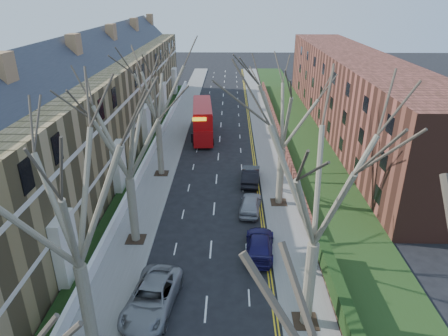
{
  "coord_description": "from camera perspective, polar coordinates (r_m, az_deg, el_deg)",
  "views": [
    {
      "loc": [
        1.4,
        -9.25,
        17.19
      ],
      "look_at": [
        0.85,
        21.88,
        3.47
      ],
      "focal_mm": 32.0,
      "sensor_mm": 36.0,
      "label": 1
    }
  ],
  "objects": [
    {
      "name": "front_wall_left",
      "position": [
        44.45,
        -10.81,
        1.45
      ],
      "size": [
        0.3,
        78.0,
        1.0
      ],
      "color": "white",
      "rests_on": "ground"
    },
    {
      "name": "tree_left_dist",
      "position": [
        38.68,
        -9.8,
        12.06
      ],
      "size": [
        10.5,
        10.5,
        14.71
      ],
      "color": "#6C604D",
      "rests_on": "ground"
    },
    {
      "name": "tree_right_far",
      "position": [
        32.53,
        8.7,
        9.36
      ],
      "size": [
        10.15,
        10.15,
        14.22
      ],
      "color": "#6C604D",
      "rests_on": "ground"
    },
    {
      "name": "tree_right_mid",
      "position": [
        19.34,
        13.78,
        -0.19
      ],
      "size": [
        10.5,
        10.5,
        14.71
      ],
      "color": "#6C604D",
      "rests_on": "ground"
    },
    {
      "name": "car_right_mid",
      "position": [
        34.16,
        3.81,
        -5.11
      ],
      "size": [
        2.24,
        4.41,
        1.44
      ],
      "primitive_type": "imported",
      "rotation": [
        0.0,
        0.0,
        3.01
      ],
      "color": "#95969E",
      "rests_on": "ground"
    },
    {
      "name": "pavement_right",
      "position": [
        51.4,
        6.11,
        4.17
      ],
      "size": [
        3.0,
        102.0,
        0.12
      ],
      "primitive_type": "cube",
      "color": "slate",
      "rests_on": "ground"
    },
    {
      "name": "tree_left_far",
      "position": [
        27.4,
        -14.13,
        6.19
      ],
      "size": [
        10.15,
        10.15,
        14.22
      ],
      "color": "#6C604D",
      "rests_on": "ground"
    },
    {
      "name": "flats_right",
      "position": [
        56.01,
        17.94,
        10.05
      ],
      "size": [
        13.97,
        54.0,
        10.0
      ],
      "color": "brown",
      "rests_on": "ground"
    },
    {
      "name": "car_right_far",
      "position": [
        39.17,
        3.83,
        -1.05
      ],
      "size": [
        2.06,
        4.86,
        1.56
      ],
      "primitive_type": "imported",
      "rotation": [
        0.0,
        0.0,
        3.06
      ],
      "color": "black",
      "rests_on": "ground"
    },
    {
      "name": "grass_verge_right",
      "position": [
        51.97,
        11.07,
        4.18
      ],
      "size": [
        6.0,
        102.0,
        0.06
      ],
      "color": "#233D16",
      "rests_on": "ground"
    },
    {
      "name": "tree_left_mid",
      "position": [
        18.47,
        -21.71,
        -2.45
      ],
      "size": [
        10.5,
        10.5,
        14.71
      ],
      "color": "#6C604D",
      "rests_on": "ground"
    },
    {
      "name": "car_right_near",
      "position": [
        29.11,
        5.09,
        -10.82
      ],
      "size": [
        2.43,
        5.06,
        1.42
      ],
      "primitive_type": "imported",
      "rotation": [
        0.0,
        0.0,
        3.05
      ],
      "color": "#1B164E",
      "rests_on": "ground"
    },
    {
      "name": "terrace_left",
      "position": [
        44.52,
        -18.93,
        7.3
      ],
      "size": [
        9.7,
        78.0,
        13.6
      ],
      "color": "olive",
      "rests_on": "ground"
    },
    {
      "name": "car_left_far",
      "position": [
        24.96,
        -10.25,
        -17.77
      ],
      "size": [
        3.32,
        5.96,
        1.58
      ],
      "primitive_type": "imported",
      "rotation": [
        0.0,
        0.0,
        -0.13
      ],
      "color": "gray",
      "rests_on": "ground"
    },
    {
      "name": "double_decker_bus",
      "position": [
        51.43,
        -3.08,
        6.67
      ],
      "size": [
        3.2,
        10.28,
        4.27
      ],
      "rotation": [
        0.0,
        0.0,
        3.22
      ],
      "color": "#AD0C0E",
      "rests_on": "ground"
    },
    {
      "name": "pavement_left",
      "position": [
        51.73,
        -7.29,
        4.24
      ],
      "size": [
        3.0,
        102.0,
        0.12
      ],
      "primitive_type": "cube",
      "color": "slate",
      "rests_on": "ground"
    }
  ]
}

